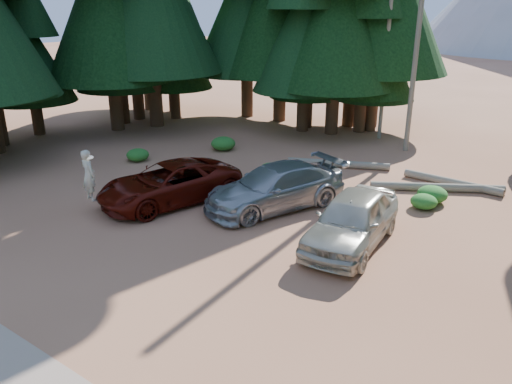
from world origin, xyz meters
TOP-DOWN VIEW (x-y plane):
  - ground at (0.00, 0.00)m, footprint 160.00×160.00m
  - forest_belt_north at (0.00, 15.00)m, footprint 36.00×7.00m
  - forest_belt_west at (-15.50, 4.00)m, footprint 6.00×22.00m
  - snag_front at (0.80, 14.50)m, footprint 0.24×0.24m
  - snag_back at (-1.20, 16.00)m, footprint 0.20×0.20m
  - red_pickup at (-3.77, 2.85)m, footprint 3.75×5.65m
  - silver_minivan_center at (-0.40, 4.62)m, footprint 3.96×5.64m
  - silver_minivan_right at (3.05, 3.50)m, footprint 2.31×4.78m
  - frisbee_player at (-5.35, 0.64)m, footprint 0.71×0.52m
  - log_left at (-0.67, 10.09)m, footprint 4.20×2.05m
  - log_mid at (4.10, 10.50)m, footprint 3.87×0.57m
  - log_right at (3.79, 9.57)m, footprint 4.50×2.77m
  - shrub_far_left at (-6.57, 9.35)m, footprint 1.19×1.19m
  - shrub_left at (-2.37, 7.32)m, footprint 1.05×1.05m
  - shrub_center_left at (-1.00, 6.93)m, footprint 1.08×1.08m
  - shrub_center_right at (3.92, 7.57)m, footprint 0.93×0.93m
  - shrub_right at (3.97, 8.35)m, footprint 1.08×1.08m
  - shrub_edge_west at (-8.62, 5.66)m, footprint 1.02×1.02m

SIDE VIEW (x-z plane):
  - ground at x=0.00m, z-range 0.00..0.00m
  - forest_belt_north at x=0.00m, z-range -11.00..11.00m
  - forest_belt_west at x=-15.50m, z-range -11.00..11.00m
  - log_left at x=-0.67m, z-range 0.00..0.32m
  - log_mid at x=4.10m, z-range 0.00..0.32m
  - log_right at x=3.79m, z-range 0.00..0.32m
  - shrub_center_right at x=3.92m, z-range 0.00..0.51m
  - shrub_edge_west at x=-8.62m, z-range 0.00..0.56m
  - shrub_left at x=-2.37m, z-range 0.00..0.58m
  - shrub_right at x=3.97m, z-range 0.00..0.59m
  - shrub_center_left at x=-1.00m, z-range 0.00..0.59m
  - shrub_far_left at x=-6.57m, z-range 0.00..0.66m
  - red_pickup at x=-3.77m, z-range 0.00..1.44m
  - silver_minivan_center at x=-0.40m, z-range 0.00..1.52m
  - silver_minivan_right at x=3.05m, z-range 0.00..1.57m
  - frisbee_player at x=-5.35m, z-range 0.44..2.22m
  - snag_back at x=-1.20m, z-range 0.00..10.00m
  - snag_front at x=0.80m, z-range 0.00..12.00m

